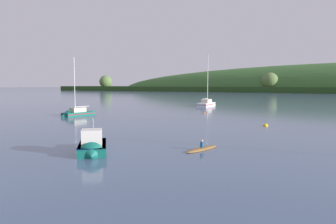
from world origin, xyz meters
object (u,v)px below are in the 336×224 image
sailboat_midwater_white (75,114)px  mooring_buoy_foreground (266,126)px  canoe_with_paddler (202,149)px  fishing_boat_moored (92,148)px  sailboat_near_mooring (207,105)px  mooring_buoy_midchannel (204,114)px

sailboat_midwater_white → mooring_buoy_foreground: size_ratio=15.11×
sailboat_midwater_white → canoe_with_paddler: sailboat_midwater_white is taller
sailboat_midwater_white → fishing_boat_moored: size_ratio=2.19×
canoe_with_paddler → sailboat_near_mooring: bearing=36.8°
fishing_boat_moored → canoe_with_paddler: 9.43m
canoe_with_paddler → fishing_boat_moored: bearing=143.2°
sailboat_midwater_white → fishing_boat_moored: (26.51, -20.23, 0.17)m
sailboat_midwater_white → canoe_with_paddler: size_ratio=2.70×
canoe_with_paddler → mooring_buoy_midchannel: (-15.83, 31.09, -0.09)m
sailboat_midwater_white → fishing_boat_moored: 33.35m
canoe_with_paddler → mooring_buoy_foreground: size_ratio=5.59×
mooring_buoy_foreground → mooring_buoy_midchannel: (-15.68, 11.78, 0.00)m
canoe_with_paddler → mooring_buoy_midchannel: canoe_with_paddler is taller
sailboat_midwater_white → mooring_buoy_foreground: 33.74m
sailboat_near_mooring → sailboat_midwater_white: bearing=161.0°
sailboat_near_mooring → fishing_boat_moored: bearing=-169.7°
fishing_boat_moored → mooring_buoy_midchannel: 38.51m
fishing_boat_moored → sailboat_near_mooring: bearing=152.8°
mooring_buoy_foreground → sailboat_near_mooring: bearing=127.9°
sailboat_midwater_white → mooring_buoy_midchannel: sailboat_midwater_white is taller
fishing_boat_moored → sailboat_midwater_white: bearing=-172.3°
mooring_buoy_foreground → fishing_boat_moored: bearing=-104.8°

